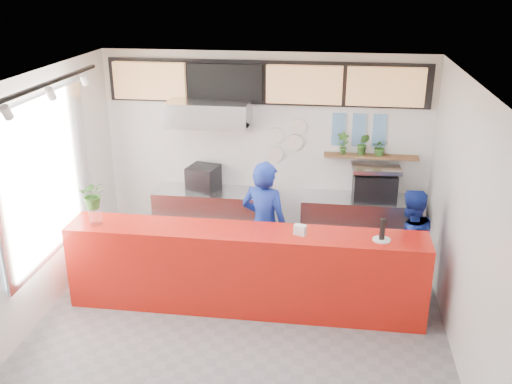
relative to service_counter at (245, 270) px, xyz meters
The scene contains 43 objects.
floor 0.68m from the service_counter, 90.00° to the right, with size 5.00×5.00×0.00m, color slate.
ceiling 2.48m from the service_counter, 90.00° to the right, with size 5.00×5.00×0.00m, color silver.
wall_back 2.30m from the service_counter, 90.00° to the left, with size 5.00×5.00×0.00m, color white.
wall_left 2.70m from the service_counter, behind, with size 5.00×5.00×0.00m, color white.
wall_right 2.70m from the service_counter, ahead, with size 5.00×5.00×0.00m, color white.
service_counter is the anchor object (origin of this frame).
cream_band 2.93m from the service_counter, 90.00° to the left, with size 5.00×0.02×0.80m, color beige.
prep_bench 1.97m from the service_counter, 113.96° to the left, with size 1.80×0.60×0.90m, color #B2B5BA.
panini_oven 2.10m from the service_counter, 117.36° to the left, with size 0.43×0.43×0.39m, color black.
extraction_hood 2.50m from the service_counter, 114.57° to the left, with size 1.20×0.70×0.35m, color #B2B5BA.
hood_lip 2.38m from the service_counter, 114.57° to the left, with size 1.20×0.70×0.08m, color #B2B5BA.
right_bench 2.35m from the service_counter, 50.19° to the left, with size 1.80×0.60×0.90m, color #B2B5BA.
espresso_machine 2.52m from the service_counter, 47.09° to the left, with size 0.63×0.45×0.40m, color black.
espresso_tray 2.59m from the service_counter, 47.09° to the left, with size 0.70×0.49×0.06m, color #AAADB1.
herb_shelf 2.73m from the service_counter, 51.34° to the left, with size 1.40×0.18×0.04m, color brown.
menu_board_far_left 3.31m from the service_counter, 131.47° to the left, with size 1.10×0.10×0.55m, color tan.
menu_board_mid_left 2.88m from the service_counter, 106.59° to the left, with size 1.10×0.10×0.55m, color black.
menu_board_mid_right 2.87m from the service_counter, 73.94° to the left, with size 1.10×0.10×0.55m, color tan.
menu_board_far_right 3.30m from the service_counter, 48.86° to the left, with size 1.10×0.10×0.55m, color tan.
soffit 2.87m from the service_counter, 90.00° to the left, with size 4.80×0.04×0.65m, color black.
window_pane 2.73m from the service_counter, behind, with size 0.04×2.20×1.90m, color silver.
window_frame 2.71m from the service_counter, behind, with size 0.03×2.30×2.00m, color #B2B5BA.
track_rail 3.21m from the service_counter, 169.22° to the right, with size 0.05×2.40×0.04m, color black.
dec_plate_a 2.40m from the service_counter, 85.86° to the left, with size 0.24×0.24×0.03m, color silver.
dec_plate_b 2.39m from the service_counter, 77.74° to the left, with size 0.24×0.24×0.03m, color silver.
dec_plate_c 2.26m from the service_counter, 85.86° to the left, with size 0.24×0.24×0.03m, color silver.
dec_plate_d 2.52m from the service_counter, 76.42° to the left, with size 0.24×0.24×0.03m, color silver.
photo_frame_a 2.76m from the service_counter, 62.13° to the left, with size 0.20×0.02×0.25m, color #598CBF.
photo_frame_b 2.90m from the service_counter, 56.06° to the left, with size 0.20×0.02×0.25m, color #598CBF.
photo_frame_c 3.05m from the service_counter, 50.74° to the left, with size 0.20×0.02×0.25m, color #598CBF.
photo_frame_d 2.64m from the service_counter, 62.13° to the left, with size 0.20×0.02×0.25m, color #598CBF.
photo_frame_e 2.78m from the service_counter, 56.06° to the left, with size 0.20×0.02×0.25m, color #598CBF.
photo_frame_f 2.94m from the service_counter, 50.74° to the left, with size 0.20×0.02×0.25m, color #598CBF.
staff_center 0.70m from the service_counter, 73.23° to the left, with size 0.66×0.44×1.82m, color navy.
staff_right 2.15m from the service_counter, 15.81° to the left, with size 0.74×0.58×1.52m, color navy.
herb_a 2.58m from the service_counter, 59.54° to the left, with size 0.18×0.12×0.34m, color #316122.
herb_b 2.73m from the service_counter, 53.63° to the left, with size 0.18×0.15×0.33m, color #316122.
herb_c 2.86m from the service_counter, 49.22° to the left, with size 0.23×0.20×0.26m, color #316122.
glass_vase 2.00m from the service_counter, behind, with size 0.17×0.17×0.20m, color silver.
basil_vase 2.12m from the service_counter, behind, with size 0.33×0.28×0.36m, color #316122.
napkin_holder 0.92m from the service_counter, ahead, with size 0.14×0.09×0.13m, color silver.
white_plate 1.75m from the service_counter, ahead, with size 0.21×0.21×0.02m, color silver.
pepper_mill 1.80m from the service_counter, ahead, with size 0.07×0.07×0.26m, color black.
Camera 1 is at (1.02, -5.90, 4.09)m, focal length 40.00 mm.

